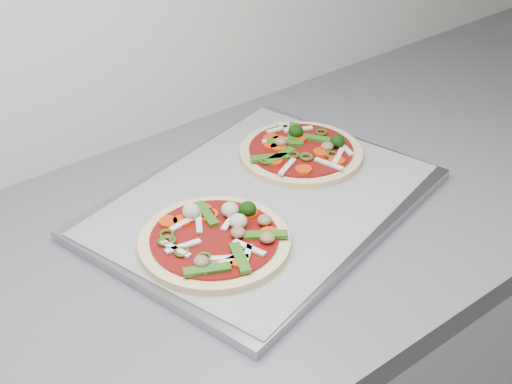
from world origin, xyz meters
TOP-DOWN VIEW (x-y plane):
  - countertop at (0.00, 1.30)m, footprint 3.60×0.60m
  - baking_tray at (0.35, 1.32)m, footprint 0.55×0.45m
  - parchment at (0.35, 1.32)m, footprint 0.53×0.44m
  - pizza_left at (0.24, 1.27)m, footprint 0.22×0.22m
  - pizza_right at (0.47, 1.37)m, footprint 0.24×0.24m

SIDE VIEW (x-z plane):
  - countertop at x=0.00m, z-range 0.86..0.90m
  - baking_tray at x=0.35m, z-range 0.90..0.92m
  - parchment at x=0.35m, z-range 0.92..0.92m
  - pizza_right at x=0.47m, z-range 0.91..0.94m
  - pizza_left at x=0.24m, z-range 0.91..0.94m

